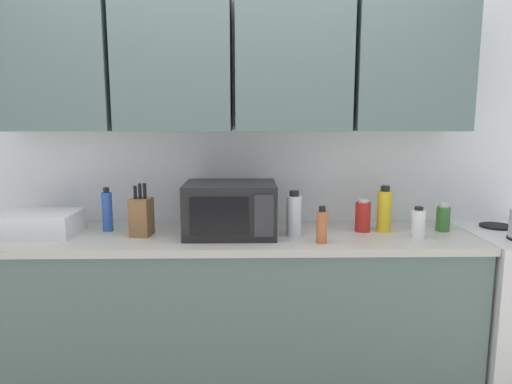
# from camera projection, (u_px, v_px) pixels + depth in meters

# --- Properties ---
(wall_back_with_cabinets) EXTENTS (3.45, 0.38, 2.60)m
(wall_back_with_cabinets) POSITION_uv_depth(u_px,v_px,m) (234.00, 108.00, 2.55)
(wall_back_with_cabinets) COLOR white
(wall_back_with_cabinets) RESTS_ON ground_plane
(counter_run) EXTENTS (2.58, 0.63, 0.90)m
(counter_run) POSITION_uv_depth(u_px,v_px,m) (235.00, 312.00, 2.50)
(counter_run) COLOR slate
(counter_run) RESTS_ON ground_plane
(microwave) EXTENTS (0.48, 0.37, 0.28)m
(microwave) POSITION_uv_depth(u_px,v_px,m) (230.00, 209.00, 2.39)
(microwave) COLOR black
(microwave) RESTS_ON counter_run
(dish_rack) EXTENTS (0.38, 0.30, 0.12)m
(dish_rack) POSITION_uv_depth(u_px,v_px,m) (41.00, 224.00, 2.40)
(dish_rack) COLOR silver
(dish_rack) RESTS_ON counter_run
(knife_block) EXTENTS (0.11, 0.13, 0.28)m
(knife_block) POSITION_uv_depth(u_px,v_px,m) (141.00, 216.00, 2.38)
(knife_block) COLOR brown
(knife_block) RESTS_ON counter_run
(bottle_spice_jar) EXTENTS (0.05, 0.05, 0.19)m
(bottle_spice_jar) POSITION_uv_depth(u_px,v_px,m) (322.00, 226.00, 2.23)
(bottle_spice_jar) COLOR #BC6638
(bottle_spice_jar) RESTS_ON counter_run
(bottle_blue_cleaner) EXTENTS (0.06, 0.06, 0.24)m
(bottle_blue_cleaner) POSITION_uv_depth(u_px,v_px,m) (107.00, 211.00, 2.47)
(bottle_blue_cleaner) COLOR #2D56B7
(bottle_blue_cleaner) RESTS_ON counter_run
(bottle_red_sauce) EXTENTS (0.08, 0.08, 0.18)m
(bottle_red_sauce) POSITION_uv_depth(u_px,v_px,m) (363.00, 216.00, 2.47)
(bottle_red_sauce) COLOR red
(bottle_red_sauce) RESTS_ON counter_run
(bottle_green_oil) EXTENTS (0.07, 0.07, 0.16)m
(bottle_green_oil) POSITION_uv_depth(u_px,v_px,m) (443.00, 218.00, 2.48)
(bottle_green_oil) COLOR #386B2D
(bottle_green_oil) RESTS_ON counter_run
(bottle_yellow_mustard) EXTENTS (0.08, 0.08, 0.25)m
(bottle_yellow_mustard) POSITION_uv_depth(u_px,v_px,m) (384.00, 210.00, 2.46)
(bottle_yellow_mustard) COLOR gold
(bottle_yellow_mustard) RESTS_ON counter_run
(bottle_clear_tall) EXTENTS (0.08, 0.08, 0.24)m
(bottle_clear_tall) POSITION_uv_depth(u_px,v_px,m) (294.00, 215.00, 2.37)
(bottle_clear_tall) COLOR silver
(bottle_clear_tall) RESTS_ON counter_run
(bottle_white_jar) EXTENTS (0.07, 0.07, 0.16)m
(bottle_white_jar) POSITION_uv_depth(u_px,v_px,m) (418.00, 223.00, 2.33)
(bottle_white_jar) COLOR white
(bottle_white_jar) RESTS_ON counter_run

